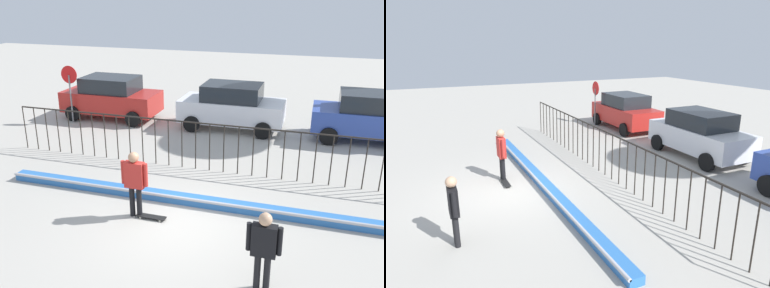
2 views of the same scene
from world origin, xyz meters
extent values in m
plane|color=#ADA89E|center=(0.00, 0.00, 0.00)|extent=(60.00, 60.00, 0.00)
cube|color=#2D6BB7|center=(0.00, 1.12, 0.11)|extent=(11.00, 0.36, 0.22)
cylinder|color=#B2B2B7|center=(0.00, 0.94, 0.22)|extent=(11.00, 0.09, 0.09)
cylinder|color=black|center=(-7.00, 3.47, 0.80)|extent=(0.04, 0.04, 1.60)
cylinder|color=black|center=(-6.53, 3.47, 0.80)|extent=(0.04, 0.04, 1.60)
cylinder|color=black|center=(-6.07, 3.47, 0.80)|extent=(0.04, 0.04, 1.60)
cylinder|color=black|center=(-5.60, 3.47, 0.80)|extent=(0.04, 0.04, 1.60)
cylinder|color=black|center=(-5.13, 3.47, 0.80)|extent=(0.04, 0.04, 1.60)
cylinder|color=black|center=(-4.67, 3.47, 0.80)|extent=(0.04, 0.04, 1.60)
cylinder|color=black|center=(-4.20, 3.47, 0.80)|extent=(0.04, 0.04, 1.60)
cylinder|color=black|center=(-3.73, 3.47, 0.80)|extent=(0.04, 0.04, 1.60)
cylinder|color=black|center=(-3.27, 3.47, 0.80)|extent=(0.04, 0.04, 1.60)
cylinder|color=black|center=(-2.80, 3.47, 0.80)|extent=(0.04, 0.04, 1.60)
cylinder|color=black|center=(-2.33, 3.47, 0.80)|extent=(0.04, 0.04, 1.60)
cylinder|color=black|center=(-1.87, 3.47, 0.80)|extent=(0.04, 0.04, 1.60)
cylinder|color=black|center=(-1.40, 3.47, 0.80)|extent=(0.04, 0.04, 1.60)
cylinder|color=black|center=(-0.93, 3.47, 0.80)|extent=(0.04, 0.04, 1.60)
cylinder|color=black|center=(-0.47, 3.47, 0.80)|extent=(0.04, 0.04, 1.60)
cylinder|color=black|center=(0.00, 3.47, 0.80)|extent=(0.04, 0.04, 1.60)
cylinder|color=black|center=(0.47, 3.47, 0.80)|extent=(0.04, 0.04, 1.60)
cylinder|color=black|center=(0.93, 3.47, 0.80)|extent=(0.04, 0.04, 1.60)
cylinder|color=black|center=(1.40, 3.47, 0.80)|extent=(0.04, 0.04, 1.60)
cylinder|color=black|center=(1.87, 3.47, 0.80)|extent=(0.04, 0.04, 1.60)
cylinder|color=black|center=(2.33, 3.47, 0.80)|extent=(0.04, 0.04, 1.60)
cylinder|color=black|center=(2.80, 3.47, 0.80)|extent=(0.04, 0.04, 1.60)
cylinder|color=black|center=(3.27, 3.47, 0.80)|extent=(0.04, 0.04, 1.60)
cylinder|color=black|center=(3.73, 3.47, 0.80)|extent=(0.04, 0.04, 1.60)
cylinder|color=black|center=(4.20, 3.47, 0.80)|extent=(0.04, 0.04, 1.60)
cylinder|color=black|center=(4.67, 3.47, 0.80)|extent=(0.04, 0.04, 1.60)
cylinder|color=black|center=(5.13, 3.47, 0.80)|extent=(0.04, 0.04, 1.60)
cube|color=black|center=(0.00, 3.47, 1.58)|extent=(14.00, 0.04, 0.04)
cylinder|color=black|center=(-1.15, 0.05, 0.41)|extent=(0.14, 0.14, 0.83)
cylinder|color=black|center=(-0.95, 0.05, 0.41)|extent=(0.14, 0.14, 0.83)
cube|color=#B22823|center=(-1.05, 0.05, 1.17)|extent=(0.51, 0.22, 0.69)
sphere|color=#A87A5B|center=(-1.05, 0.05, 1.65)|extent=(0.27, 0.27, 0.27)
cylinder|color=#B22823|center=(-1.35, 0.05, 1.21)|extent=(0.11, 0.11, 0.61)
cylinder|color=#B22823|center=(-0.74, 0.05, 1.21)|extent=(0.11, 0.11, 0.61)
cube|color=black|center=(-0.62, 0.03, 0.06)|extent=(0.80, 0.20, 0.02)
cylinder|color=silver|center=(-0.35, 0.11, 0.03)|extent=(0.05, 0.03, 0.05)
cylinder|color=silver|center=(-0.35, -0.04, 0.03)|extent=(0.05, 0.03, 0.05)
cylinder|color=silver|center=(-0.89, 0.11, 0.03)|extent=(0.05, 0.03, 0.05)
cylinder|color=silver|center=(-0.89, -0.04, 0.03)|extent=(0.05, 0.03, 0.05)
cylinder|color=black|center=(2.39, -1.84, 0.39)|extent=(0.13, 0.13, 0.79)
cylinder|color=black|center=(2.58, -1.84, 0.39)|extent=(0.13, 0.13, 0.79)
cube|color=black|center=(2.49, -1.84, 1.11)|extent=(0.48, 0.21, 0.65)
sphere|color=tan|center=(2.49, -1.84, 1.57)|extent=(0.26, 0.26, 0.26)
cylinder|color=black|center=(2.20, -1.84, 1.15)|extent=(0.10, 0.10, 0.58)
cylinder|color=black|center=(2.78, -1.84, 1.15)|extent=(0.10, 0.10, 0.58)
cube|color=#B2231E|center=(-5.78, 7.92, 0.79)|extent=(4.30, 1.90, 0.90)
cube|color=#1E2328|center=(-5.78, 7.92, 1.57)|extent=(2.37, 1.71, 0.66)
cylinder|color=black|center=(-4.31, 8.87, 0.34)|extent=(0.68, 0.22, 0.68)
cylinder|color=black|center=(-4.31, 6.97, 0.34)|extent=(0.68, 0.22, 0.68)
cylinder|color=black|center=(-7.24, 8.87, 0.34)|extent=(0.68, 0.22, 0.68)
cylinder|color=black|center=(-7.24, 6.97, 0.34)|extent=(0.68, 0.22, 0.68)
cube|color=silver|center=(-0.26, 8.01, 0.79)|extent=(4.30, 1.90, 0.90)
cube|color=#1E2328|center=(-0.26, 8.01, 1.57)|extent=(2.37, 1.71, 0.66)
cylinder|color=black|center=(1.20, 8.96, 0.34)|extent=(0.68, 0.22, 0.68)
cylinder|color=black|center=(1.20, 7.06, 0.34)|extent=(0.68, 0.22, 0.68)
cylinder|color=black|center=(-1.72, 8.96, 0.34)|extent=(0.68, 0.22, 0.68)
cylinder|color=black|center=(-1.72, 7.06, 0.34)|extent=(0.68, 0.22, 0.68)
cube|color=#2D479E|center=(5.14, 8.07, 0.79)|extent=(4.30, 1.90, 0.90)
cube|color=#1E2328|center=(5.14, 8.07, 1.57)|extent=(2.37, 1.71, 0.66)
cylinder|color=black|center=(3.68, 9.02, 0.34)|extent=(0.68, 0.22, 0.68)
cylinder|color=black|center=(3.68, 7.12, 0.34)|extent=(0.68, 0.22, 0.68)
cylinder|color=slate|center=(-7.13, 6.77, 1.05)|extent=(0.07, 0.07, 2.10)
cylinder|color=red|center=(-7.13, 6.79, 2.12)|extent=(0.76, 0.02, 0.76)
camera|label=1|loc=(3.22, -8.78, 5.58)|focal=39.56mm
camera|label=2|loc=(10.12, -2.28, 4.50)|focal=32.45mm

